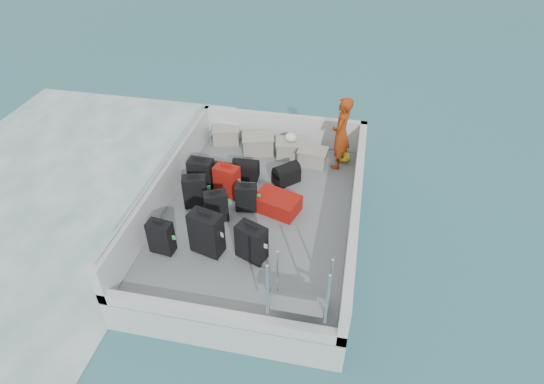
{
  "coord_description": "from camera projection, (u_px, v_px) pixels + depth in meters",
  "views": [
    {
      "loc": [
        1.54,
        -6.13,
        5.98
      ],
      "look_at": [
        0.24,
        0.14,
        1.0
      ],
      "focal_mm": 30.0,
      "sensor_mm": 36.0,
      "label": 1
    }
  ],
  "objects": [
    {
      "name": "suitcase_3",
      "position": [
        206.0,
        234.0,
        7.25
      ],
      "size": [
        0.57,
        0.42,
        0.78
      ],
      "primitive_type": "cube",
      "rotation": [
        0.0,
        0.0,
        -0.26
      ],
      "color": "black",
      "rests_on": "deck"
    },
    {
      "name": "suitcase_6",
      "position": [
        251.0,
        243.0,
        7.17
      ],
      "size": [
        0.54,
        0.44,
        0.65
      ],
      "primitive_type": "cube",
      "rotation": [
        0.0,
        0.0,
        -0.39
      ],
      "color": "black",
      "rests_on": "deck"
    },
    {
      "name": "suitcase_5",
      "position": [
        227.0,
        181.0,
        8.49
      ],
      "size": [
        0.5,
        0.37,
        0.62
      ],
      "primitive_type": "cube",
      "rotation": [
        0.0,
        0.0,
        -0.23
      ],
      "color": "#A7120C",
      "rests_on": "deck"
    },
    {
      "name": "crate_2",
      "position": [
        290.0,
        149.0,
        9.61
      ],
      "size": [
        0.65,
        0.5,
        0.35
      ],
      "primitive_type": "cube",
      "rotation": [
        0.0,
        0.0,
        0.19
      ],
      "color": "#9D9989",
      "rests_on": "deck"
    },
    {
      "name": "white_bag",
      "position": [
        291.0,
        138.0,
        9.45
      ],
      "size": [
        0.24,
        0.24,
        0.18
      ],
      "primitive_type": "ellipsoid",
      "color": "white",
      "rests_on": "crate_2"
    },
    {
      "name": "duffel_1",
      "position": [
        246.0,
        171.0,
        9.02
      ],
      "size": [
        0.52,
        0.32,
        0.32
      ],
      "primitive_type": null,
      "rotation": [
        0.0,
        0.0,
        0.04
      ],
      "color": "black",
      "rests_on": "deck"
    },
    {
      "name": "suitcase_4",
      "position": [
        216.0,
        207.0,
        7.91
      ],
      "size": [
        0.47,
        0.39,
        0.6
      ],
      "primitive_type": "cube",
      "rotation": [
        0.0,
        0.0,
        0.44
      ],
      "color": "black",
      "rests_on": "deck"
    },
    {
      "name": "deck_fittings",
      "position": [
        272.0,
        209.0,
        7.75
      ],
      "size": [
        3.6,
        5.0,
        0.9
      ],
      "color": "silver",
      "rests_on": "deck"
    },
    {
      "name": "crate_0",
      "position": [
        226.0,
        136.0,
        10.07
      ],
      "size": [
        0.63,
        0.5,
        0.33
      ],
      "primitive_type": "cube",
      "rotation": [
        0.0,
        0.0,
        0.23
      ],
      "color": "#9D9989",
      "rests_on": "deck"
    },
    {
      "name": "suitcase_1",
      "position": [
        195.0,
        192.0,
        8.22
      ],
      "size": [
        0.47,
        0.36,
        0.63
      ],
      "primitive_type": "cube",
      "rotation": [
        0.0,
        0.0,
        0.3
      ],
      "color": "black",
      "rests_on": "deck"
    },
    {
      "name": "duffel_2",
      "position": [
        286.0,
        175.0,
        8.89
      ],
      "size": [
        0.57,
        0.57,
        0.32
      ],
      "primitive_type": null,
      "rotation": [
        0.0,
        0.0,
        0.78
      ],
      "color": "black",
      "rests_on": "deck"
    },
    {
      "name": "crate_3",
      "position": [
        313.0,
        157.0,
        9.38
      ],
      "size": [
        0.58,
        0.43,
        0.33
      ],
      "primitive_type": "cube",
      "rotation": [
        0.0,
        0.0,
        -0.11
      ],
      "color": "#9D9989",
      "rests_on": "deck"
    },
    {
      "name": "deck",
      "position": [
        257.0,
        212.0,
        8.28
      ],
      "size": [
        3.3,
        4.7,
        0.02
      ],
      "primitive_type": "cube",
      "color": "gray",
      "rests_on": "ferry_hull"
    },
    {
      "name": "suitcase_7",
      "position": [
        246.0,
        198.0,
        8.16
      ],
      "size": [
        0.41,
        0.27,
        0.53
      ],
      "primitive_type": "cube",
      "rotation": [
        0.0,
        0.0,
        0.15
      ],
      "color": "black",
      "rests_on": "deck"
    },
    {
      "name": "crate_1",
      "position": [
        258.0,
        145.0,
        9.73
      ],
      "size": [
        0.72,
        0.59,
        0.38
      ],
      "primitive_type": "cube",
      "rotation": [
        0.0,
        0.0,
        0.27
      ],
      "color": "#9D9989",
      "rests_on": "deck"
    },
    {
      "name": "ground",
      "position": [
        258.0,
        236.0,
        8.66
      ],
      "size": [
        160.0,
        160.0,
        0.0
      ],
      "primitive_type": "plane",
      "color": "#1C5462",
      "rests_on": "ground"
    },
    {
      "name": "suitcase_2",
      "position": [
        201.0,
        175.0,
        8.61
      ],
      "size": [
        0.47,
        0.29,
        0.66
      ],
      "primitive_type": "cube",
      "rotation": [
        0.0,
        0.0,
        -0.03
      ],
      "color": "black",
      "rests_on": "deck"
    },
    {
      "name": "duffel_0",
      "position": [
        221.0,
        173.0,
        8.94
      ],
      "size": [
        0.45,
        0.32,
        0.32
      ],
      "primitive_type": null,
      "rotation": [
        0.0,
        0.0,
        -0.04
      ],
      "color": "black",
      "rests_on": "deck"
    },
    {
      "name": "passenger",
      "position": [
        341.0,
        133.0,
        8.99
      ],
      "size": [
        0.46,
        0.62,
        1.52
      ],
      "primitive_type": "imported",
      "rotation": [
        0.0,
        0.0,
        -1.76
      ],
      "color": "#C54312",
      "rests_on": "deck"
    },
    {
      "name": "wake_foam",
      "position": [
        33.0,
        204.0,
        9.42
      ],
      "size": [
        10.0,
        10.0,
        0.0
      ],
      "primitive_type": "plane",
      "color": "white",
      "rests_on": "ground"
    },
    {
      "name": "suitcase_0",
      "position": [
        161.0,
        238.0,
        7.29
      ],
      "size": [
        0.42,
        0.27,
        0.61
      ],
      "primitive_type": "cube",
      "rotation": [
        0.0,
        0.0,
        -0.12
      ],
      "color": "black",
      "rests_on": "deck"
    },
    {
      "name": "suitcase_8",
      "position": [
        277.0,
        203.0,
        8.22
      ],
      "size": [
        0.91,
        0.73,
        0.31
      ],
      "primitive_type": "cube",
      "rotation": [
        0.0,
        0.0,
        1.26
      ],
      "color": "#A7120C",
      "rests_on": "deck"
    },
    {
      "name": "ferry_hull",
      "position": [
        258.0,
        224.0,
        8.47
      ],
      "size": [
        3.6,
        5.0,
        0.6
      ],
      "primitive_type": "cube",
      "color": "silver",
      "rests_on": "ground"
    },
    {
      "name": "yellow_bag",
      "position": [
        344.0,
        157.0,
        9.5
      ],
      "size": [
        0.28,
        0.26,
        0.22
      ],
      "primitive_type": "ellipsoid",
      "color": "yellow",
      "rests_on": "deck"
    }
  ]
}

